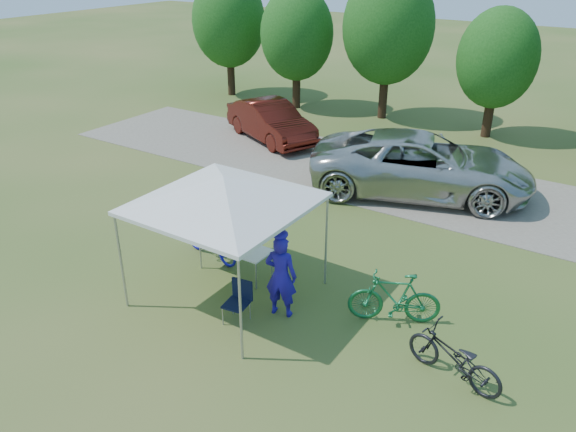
# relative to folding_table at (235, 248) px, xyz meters

# --- Properties ---
(ground) EXTENTS (100.00, 100.00, 0.00)m
(ground) POSITION_rel_folding_table_xyz_m (0.43, -0.79, -0.64)
(ground) COLOR #2D5119
(ground) RESTS_ON ground
(gravel_strip) EXTENTS (24.00, 5.00, 0.02)m
(gravel_strip) POSITION_rel_folding_table_xyz_m (0.43, 7.21, -0.63)
(gravel_strip) COLOR gray
(gravel_strip) RESTS_ON ground
(canopy) EXTENTS (4.53, 4.53, 3.00)m
(canopy) POSITION_rel_folding_table_xyz_m (0.43, -0.79, 2.01)
(canopy) COLOR #A5A5AA
(canopy) RESTS_ON ground
(treeline) EXTENTS (24.89, 4.28, 6.30)m
(treeline) POSITION_rel_folding_table_xyz_m (0.13, 13.26, 2.89)
(treeline) COLOR #382314
(treeline) RESTS_ON ground
(folding_table) EXTENTS (1.67, 0.70, 0.69)m
(folding_table) POSITION_rel_folding_table_xyz_m (0.00, 0.00, 0.00)
(folding_table) COLOR white
(folding_table) RESTS_ON ground
(folding_chair) EXTENTS (0.50, 0.52, 0.87)m
(folding_chair) POSITION_rel_folding_table_xyz_m (1.17, -1.37, -0.13)
(folding_chair) COLOR black
(folding_chair) RESTS_ON ground
(cooler) EXTENTS (0.42, 0.29, 0.31)m
(cooler) POSITION_rel_folding_table_xyz_m (-0.39, -0.00, 0.20)
(cooler) COLOR white
(cooler) RESTS_ON folding_table
(ice_cream_cup) EXTENTS (0.07, 0.07, 0.05)m
(ice_cream_cup) POSITION_rel_folding_table_xyz_m (0.34, -0.05, 0.07)
(ice_cream_cup) COLOR #BECC30
(ice_cream_cup) RESTS_ON folding_table
(cyclist) EXTENTS (0.73, 0.57, 1.78)m
(cyclist) POSITION_rel_folding_table_xyz_m (1.74, -0.75, 0.25)
(cyclist) COLOR #1E1296
(cyclist) RESTS_ON ground
(bike_blue) EXTENTS (1.87, 0.94, 0.94)m
(bike_blue) POSITION_rel_folding_table_xyz_m (-0.90, 0.22, -0.17)
(bike_blue) COLOR #1714B1
(bike_blue) RESTS_ON ground
(bike_green) EXTENTS (1.85, 1.27, 1.09)m
(bike_green) POSITION_rel_folding_table_xyz_m (3.74, 0.26, -0.10)
(bike_green) COLOR #176737
(bike_green) RESTS_ON ground
(bike_dark) EXTENTS (1.87, 0.98, 0.93)m
(bike_dark) POSITION_rel_folding_table_xyz_m (5.27, -0.74, -0.18)
(bike_dark) COLOR black
(bike_dark) RESTS_ON ground
(minivan) EXTENTS (7.05, 4.89, 1.79)m
(minivan) POSITION_rel_folding_table_xyz_m (1.80, 6.61, 0.27)
(minivan) COLOR #B6B7B2
(minivan) RESTS_ON gravel_strip
(sedan) EXTENTS (4.67, 3.26, 1.46)m
(sedan) POSITION_rel_folding_table_xyz_m (-4.81, 8.35, 0.11)
(sedan) COLOR #49120C
(sedan) RESTS_ON gravel_strip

